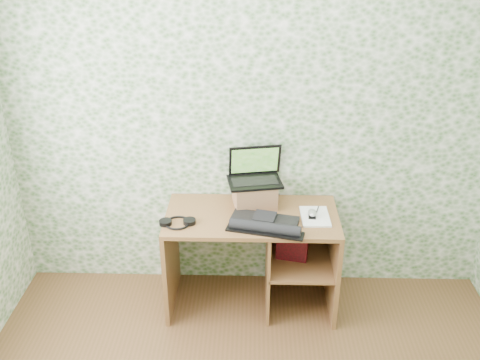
{
  "coord_description": "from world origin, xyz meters",
  "views": [
    {
      "loc": [
        0.0,
        -1.77,
        2.62
      ],
      "look_at": [
        -0.08,
        1.39,
        1.04
      ],
      "focal_mm": 40.0,
      "sensor_mm": 36.0,
      "label": 1
    }
  ],
  "objects_px": {
    "laptop": "(255,173)",
    "notepad": "(315,217)",
    "riser": "(254,194)",
    "keyboard": "(265,224)",
    "desk": "(262,245)"
  },
  "relations": [
    {
      "from": "laptop",
      "to": "keyboard",
      "type": "xyz_separation_m",
      "value": [
        0.07,
        -0.34,
        -0.21
      ]
    },
    {
      "from": "riser",
      "to": "notepad",
      "type": "distance_m",
      "value": 0.46
    },
    {
      "from": "riser",
      "to": "notepad",
      "type": "bearing_deg",
      "value": -21.89
    },
    {
      "from": "riser",
      "to": "notepad",
      "type": "relative_size",
      "value": 1.07
    },
    {
      "from": "keyboard",
      "to": "notepad",
      "type": "height_order",
      "value": "keyboard"
    },
    {
      "from": "laptop",
      "to": "keyboard",
      "type": "height_order",
      "value": "laptop"
    },
    {
      "from": "desk",
      "to": "laptop",
      "type": "height_order",
      "value": "laptop"
    },
    {
      "from": "riser",
      "to": "keyboard",
      "type": "height_order",
      "value": "riser"
    },
    {
      "from": "keyboard",
      "to": "desk",
      "type": "bearing_deg",
      "value": 105.6
    },
    {
      "from": "laptop",
      "to": "notepad",
      "type": "height_order",
      "value": "laptop"
    },
    {
      "from": "desk",
      "to": "keyboard",
      "type": "xyz_separation_m",
      "value": [
        0.01,
        -0.19,
        0.29
      ]
    },
    {
      "from": "desk",
      "to": "keyboard",
      "type": "relative_size",
      "value": 2.29
    },
    {
      "from": "desk",
      "to": "riser",
      "type": "xyz_separation_m",
      "value": [
        -0.06,
        0.12,
        0.36
      ]
    },
    {
      "from": "desk",
      "to": "keyboard",
      "type": "distance_m",
      "value": 0.35
    },
    {
      "from": "laptop",
      "to": "keyboard",
      "type": "relative_size",
      "value": 0.78
    }
  ]
}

